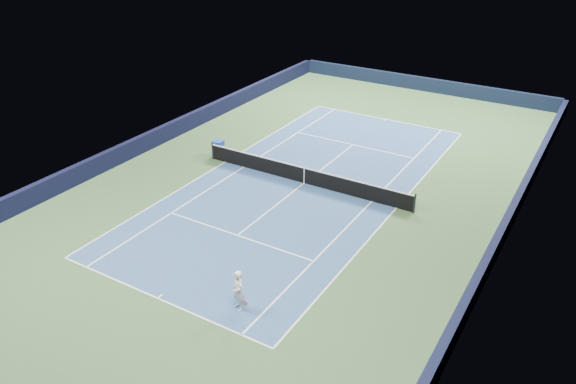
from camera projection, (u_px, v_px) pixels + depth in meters
The scene contains 19 objects.
ground at pixel (304, 183), 31.43m from camera, with size 40.00×40.00×0.00m, color #34552E.
wall_far at pixel (423, 84), 46.19m from camera, with size 22.00×0.35×1.10m, color black.
wall_right at pixel (505, 227), 26.23m from camera, with size 0.35×40.00×1.10m, color black.
wall_left at pixel (158, 136), 36.11m from camera, with size 0.35×40.00×1.10m, color black.
court_surface at pixel (304, 183), 31.42m from camera, with size 10.97×23.77×0.01m, color #2D4F7F.
baseline_far at pixel (385, 119), 40.42m from camera, with size 10.97×0.08×0.00m, color white.
baseline_near at pixel (157, 298), 22.42m from camera, with size 10.97×0.08×0.00m, color white.
sideline_doubles_right at pixel (396, 208), 28.92m from camera, with size 0.08×23.77×0.00m, color white.
sideline_doubles_left at pixel (225, 162), 33.92m from camera, with size 0.08×23.77×0.00m, color white.
sideline_singles_right at pixel (372, 201), 29.54m from camera, with size 0.08×23.77×0.00m, color white.
sideline_singles_left at pixel (244, 167), 33.30m from camera, with size 0.08×23.77×0.00m, color white.
service_line_far at pixel (353, 145), 36.27m from camera, with size 8.23×0.08×0.00m, color white.
service_line_near at pixel (237, 235), 26.57m from camera, with size 8.23×0.08×0.00m, color white.
center_service_line at pixel (304, 183), 31.42m from camera, with size 0.08×12.80×0.00m, color white.
center_mark_far at pixel (385, 120), 40.31m from camera, with size 0.08×0.30×0.00m, color white.
center_mark_near at pixel (160, 296), 22.53m from camera, with size 0.08×0.30×0.00m, color white.
tennis_net at pixel (304, 175), 31.19m from camera, with size 12.90×0.10×1.07m.
sponsor_cube at pixel (218, 148), 34.52m from camera, with size 0.65×0.58×0.99m.
tennis_player at pixel (238, 291), 21.45m from camera, with size 0.85×1.35×2.06m.
Camera 1 is at (13.68, -24.47, 14.24)m, focal length 35.00 mm.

